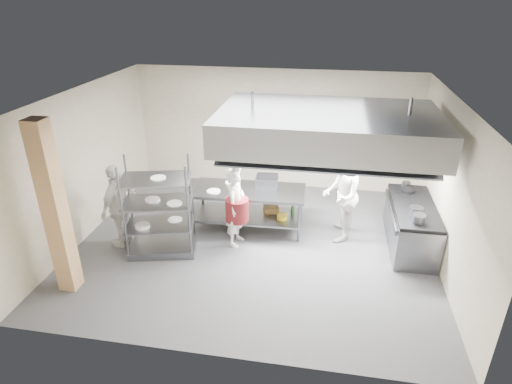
% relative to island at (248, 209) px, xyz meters
% --- Properties ---
extents(floor, '(7.00, 7.00, 0.00)m').
position_rel_island_xyz_m(floor, '(0.24, -0.63, -0.46)').
color(floor, '#353537').
rests_on(floor, ground).
extents(ceiling, '(7.00, 7.00, 0.00)m').
position_rel_island_xyz_m(ceiling, '(0.24, -0.63, 2.54)').
color(ceiling, silver).
rests_on(ceiling, wall_back).
extents(wall_back, '(7.00, 0.00, 7.00)m').
position_rel_island_xyz_m(wall_back, '(0.24, 2.37, 1.04)').
color(wall_back, '#B3A78E').
rests_on(wall_back, ground).
extents(wall_left, '(0.00, 6.00, 6.00)m').
position_rel_island_xyz_m(wall_left, '(-3.26, -0.63, 1.04)').
color(wall_left, '#B3A78E').
rests_on(wall_left, ground).
extents(wall_right, '(0.00, 6.00, 6.00)m').
position_rel_island_xyz_m(wall_right, '(3.74, -0.63, 1.04)').
color(wall_right, '#B3A78E').
rests_on(wall_right, ground).
extents(column, '(0.30, 0.30, 3.00)m').
position_rel_island_xyz_m(column, '(-2.66, -2.53, 1.04)').
color(column, tan).
rests_on(column, floor).
extents(exhaust_hood, '(4.00, 2.50, 0.60)m').
position_rel_island_xyz_m(exhaust_hood, '(1.54, -0.23, 1.94)').
color(exhaust_hood, slate).
rests_on(exhaust_hood, ceiling).
extents(hood_strip_a, '(1.60, 0.12, 0.04)m').
position_rel_island_xyz_m(hood_strip_a, '(0.64, -0.23, 1.62)').
color(hood_strip_a, white).
rests_on(hood_strip_a, exhaust_hood).
extents(hood_strip_b, '(1.60, 0.12, 0.04)m').
position_rel_island_xyz_m(hood_strip_b, '(2.44, -0.23, 1.62)').
color(hood_strip_b, white).
rests_on(hood_strip_b, exhaust_hood).
extents(wall_shelf, '(1.50, 0.28, 0.04)m').
position_rel_island_xyz_m(wall_shelf, '(2.04, 2.21, 1.04)').
color(wall_shelf, slate).
rests_on(wall_shelf, wall_back).
extents(island, '(2.40, 1.07, 0.91)m').
position_rel_island_xyz_m(island, '(0.00, 0.00, 0.00)').
color(island, gray).
rests_on(island, floor).
extents(island_worktop, '(2.40, 1.07, 0.06)m').
position_rel_island_xyz_m(island_worktop, '(0.00, 0.00, 0.42)').
color(island_worktop, slate).
rests_on(island_worktop, island).
extents(island_undershelf, '(2.21, 0.96, 0.04)m').
position_rel_island_xyz_m(island_undershelf, '(0.00, 0.00, -0.16)').
color(island_undershelf, slate).
rests_on(island_undershelf, island).
extents(pass_rack, '(1.42, 1.03, 1.92)m').
position_rel_island_xyz_m(pass_rack, '(-1.50, -1.18, 0.50)').
color(pass_rack, gray).
rests_on(pass_rack, floor).
extents(cooking_range, '(0.80, 2.00, 0.84)m').
position_rel_island_xyz_m(cooking_range, '(3.32, -0.13, -0.04)').
color(cooking_range, slate).
rests_on(cooking_range, floor).
extents(range_top, '(0.78, 1.96, 0.06)m').
position_rel_island_xyz_m(range_top, '(3.32, -0.13, 0.41)').
color(range_top, black).
rests_on(range_top, cooking_range).
extents(chef_head, '(0.47, 0.64, 1.64)m').
position_rel_island_xyz_m(chef_head, '(-0.12, -0.65, 0.36)').
color(chef_head, white).
rests_on(chef_head, floor).
extents(chef_line, '(0.79, 0.98, 1.94)m').
position_rel_island_xyz_m(chef_line, '(1.90, -0.07, 0.52)').
color(chef_line, white).
rests_on(chef_line, floor).
extents(chef_plating, '(0.61, 1.07, 1.72)m').
position_rel_island_xyz_m(chef_plating, '(-2.36, -1.07, 0.41)').
color(chef_plating, silver).
rests_on(chef_plating, floor).
extents(griddle, '(0.49, 0.40, 0.23)m').
position_rel_island_xyz_m(griddle, '(0.36, 0.23, 0.57)').
color(griddle, slate).
rests_on(griddle, island_worktop).
extents(wicker_basket, '(0.37, 0.29, 0.14)m').
position_rel_island_xyz_m(wicker_basket, '(0.47, 0.19, -0.06)').
color(wicker_basket, olive).
rests_on(wicker_basket, island_undershelf).
extents(stockpot, '(0.24, 0.24, 0.17)m').
position_rel_island_xyz_m(stockpot, '(3.27, -0.55, 0.53)').
color(stockpot, slate).
rests_on(stockpot, range_top).
extents(plate_stack, '(0.28, 0.28, 0.05)m').
position_rel_island_xyz_m(plate_stack, '(-1.50, -1.18, 0.16)').
color(plate_stack, white).
rests_on(plate_stack, pass_rack).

